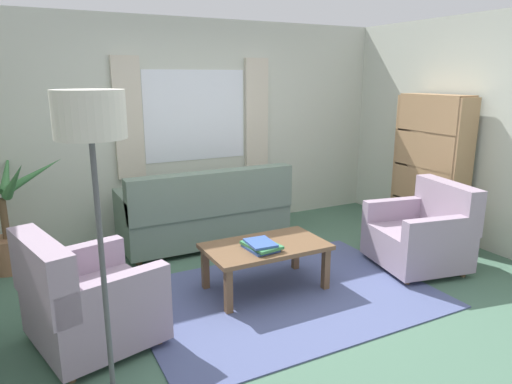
{
  "coord_description": "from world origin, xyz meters",
  "views": [
    {
      "loc": [
        -1.99,
        -3.25,
        1.93
      ],
      "look_at": [
        0.06,
        0.7,
        0.8
      ],
      "focal_mm": 32.36,
      "sensor_mm": 36.0,
      "label": 1
    }
  ],
  "objects_px": {
    "couch": "(206,214)",
    "bookshelf": "(431,166)",
    "book_stack_on_table": "(261,245)",
    "potted_plant": "(5,223)",
    "armchair_left": "(85,301)",
    "standing_lamp": "(92,147)",
    "armchair_right": "(422,234)",
    "coffee_table": "(266,250)"
  },
  "relations": [
    {
      "from": "couch",
      "to": "potted_plant",
      "type": "xyz_separation_m",
      "value": [
        -2.05,
        0.2,
        0.14
      ]
    },
    {
      "from": "couch",
      "to": "armchair_right",
      "type": "xyz_separation_m",
      "value": [
        1.73,
        -1.63,
        -0.01
      ]
    },
    {
      "from": "standing_lamp",
      "to": "couch",
      "type": "bearing_deg",
      "value": 57.82
    },
    {
      "from": "book_stack_on_table",
      "to": "standing_lamp",
      "type": "relative_size",
      "value": 0.2
    },
    {
      "from": "armchair_left",
      "to": "potted_plant",
      "type": "bearing_deg",
      "value": 1.85
    },
    {
      "from": "coffee_table",
      "to": "potted_plant",
      "type": "distance_m",
      "value": 2.62
    },
    {
      "from": "armchair_right",
      "to": "bookshelf",
      "type": "xyz_separation_m",
      "value": [
        0.76,
        0.65,
        0.53
      ]
    },
    {
      "from": "couch",
      "to": "bookshelf",
      "type": "xyz_separation_m",
      "value": [
        2.49,
        -0.98,
        0.51
      ]
    },
    {
      "from": "coffee_table",
      "to": "armchair_left",
      "type": "bearing_deg",
      "value": -172.63
    },
    {
      "from": "potted_plant",
      "to": "bookshelf",
      "type": "xyz_separation_m",
      "value": [
        4.54,
        -1.19,
        0.37
      ]
    },
    {
      "from": "couch",
      "to": "armchair_left",
      "type": "distance_m",
      "value": 2.19
    },
    {
      "from": "bookshelf",
      "to": "standing_lamp",
      "type": "height_order",
      "value": "standing_lamp"
    },
    {
      "from": "armchair_left",
      "to": "coffee_table",
      "type": "height_order",
      "value": "armchair_left"
    },
    {
      "from": "armchair_left",
      "to": "bookshelf",
      "type": "bearing_deg",
      "value": -96.1
    },
    {
      "from": "potted_plant",
      "to": "standing_lamp",
      "type": "height_order",
      "value": "standing_lamp"
    },
    {
      "from": "armchair_left",
      "to": "book_stack_on_table",
      "type": "relative_size",
      "value": 2.74
    },
    {
      "from": "coffee_table",
      "to": "bookshelf",
      "type": "xyz_separation_m",
      "value": [
        2.44,
        0.37,
        0.5
      ]
    },
    {
      "from": "armchair_left",
      "to": "standing_lamp",
      "type": "relative_size",
      "value": 0.55
    },
    {
      "from": "armchair_left",
      "to": "standing_lamp",
      "type": "height_order",
      "value": "standing_lamp"
    },
    {
      "from": "book_stack_on_table",
      "to": "bookshelf",
      "type": "bearing_deg",
      "value": 10.16
    },
    {
      "from": "coffee_table",
      "to": "couch",
      "type": "bearing_deg",
      "value": 92.28
    },
    {
      "from": "book_stack_on_table",
      "to": "potted_plant",
      "type": "bearing_deg",
      "value": 140.72
    },
    {
      "from": "armchair_right",
      "to": "bookshelf",
      "type": "distance_m",
      "value": 1.13
    },
    {
      "from": "armchair_left",
      "to": "armchair_right",
      "type": "distance_m",
      "value": 3.27
    },
    {
      "from": "bookshelf",
      "to": "potted_plant",
      "type": "bearing_deg",
      "value": 75.34
    },
    {
      "from": "bookshelf",
      "to": "armchair_left",
      "type": "bearing_deg",
      "value": 98.14
    },
    {
      "from": "bookshelf",
      "to": "standing_lamp",
      "type": "xyz_separation_m",
      "value": [
        -4.01,
        -1.42,
        0.7
      ]
    },
    {
      "from": "armchair_right",
      "to": "coffee_table",
      "type": "distance_m",
      "value": 1.7
    },
    {
      "from": "armchair_right",
      "to": "coffee_table",
      "type": "bearing_deg",
      "value": -88.71
    },
    {
      "from": "couch",
      "to": "bookshelf",
      "type": "relative_size",
      "value": 1.1
    },
    {
      "from": "armchair_left",
      "to": "armchair_right",
      "type": "xyz_separation_m",
      "value": [
        3.27,
        -0.07,
        0.0
      ]
    },
    {
      "from": "coffee_table",
      "to": "bookshelf",
      "type": "bearing_deg",
      "value": 8.65
    },
    {
      "from": "armchair_left",
      "to": "standing_lamp",
      "type": "xyz_separation_m",
      "value": [
        0.02,
        -0.84,
        1.23
      ]
    },
    {
      "from": "standing_lamp",
      "to": "bookshelf",
      "type": "bearing_deg",
      "value": 19.51
    },
    {
      "from": "couch",
      "to": "coffee_table",
      "type": "xyz_separation_m",
      "value": [
        0.05,
        -1.35,
        0.01
      ]
    },
    {
      "from": "armchair_left",
      "to": "coffee_table",
      "type": "xyz_separation_m",
      "value": [
        1.59,
        0.21,
        0.03
      ]
    },
    {
      "from": "book_stack_on_table",
      "to": "potted_plant",
      "type": "height_order",
      "value": "potted_plant"
    },
    {
      "from": "couch",
      "to": "bookshelf",
      "type": "bearing_deg",
      "value": 158.48
    },
    {
      "from": "armchair_left",
      "to": "book_stack_on_table",
      "type": "height_order",
      "value": "armchair_left"
    },
    {
      "from": "coffee_table",
      "to": "standing_lamp",
      "type": "xyz_separation_m",
      "value": [
        -1.57,
        -1.05,
        1.2
      ]
    },
    {
      "from": "armchair_right",
      "to": "standing_lamp",
      "type": "bearing_deg",
      "value": -65.94
    },
    {
      "from": "couch",
      "to": "standing_lamp",
      "type": "xyz_separation_m",
      "value": [
        -1.51,
        -2.4,
        1.21
      ]
    }
  ]
}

